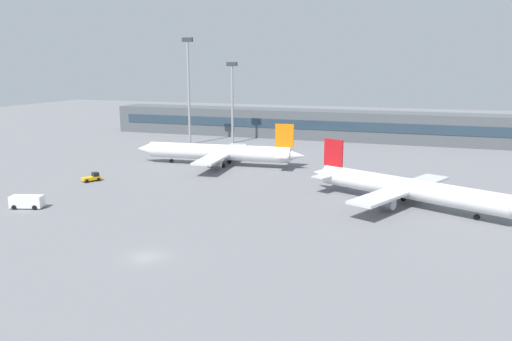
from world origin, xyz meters
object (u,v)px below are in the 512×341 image
object	(u,v)px
floodlight_tower_west	(232,96)
floodlight_tower_east	(189,85)
airplane_near	(409,189)
airplane_mid	(217,152)
service_van_white	(27,202)
baggage_tug_yellow	(92,177)

from	to	relation	value
floodlight_tower_west	floodlight_tower_east	size ratio (longest dim) A/B	0.78
airplane_near	floodlight_tower_east	bearing A→B (deg)	142.76
airplane_mid	service_van_white	distance (m)	46.40
floodlight_tower_west	floodlight_tower_east	bearing A→B (deg)	-151.07
service_van_white	airplane_near	bearing A→B (deg)	20.28
airplane_mid	floodlight_tower_east	world-z (taller)	floodlight_tower_east
airplane_near	floodlight_tower_west	xyz separation A→B (m)	(-53.74, 55.54, 11.02)
baggage_tug_yellow	service_van_white	distance (m)	20.18
airplane_near	floodlight_tower_east	distance (m)	82.85
floodlight_tower_west	airplane_near	bearing A→B (deg)	-45.95
floodlight_tower_west	floodlight_tower_east	world-z (taller)	floodlight_tower_east
service_van_white	floodlight_tower_east	size ratio (longest dim) A/B	0.18
service_van_white	floodlight_tower_east	bearing A→B (deg)	94.69
airplane_mid	service_van_white	world-z (taller)	airplane_mid
service_van_white	floodlight_tower_east	distance (m)	73.30
airplane_mid	baggage_tug_yellow	distance (m)	29.48
floodlight_tower_west	floodlight_tower_east	distance (m)	13.26
service_van_white	floodlight_tower_east	world-z (taller)	floodlight_tower_east
baggage_tug_yellow	floodlight_tower_west	distance (m)	59.32
service_van_white	floodlight_tower_west	world-z (taller)	floodlight_tower_west
service_van_white	floodlight_tower_west	bearing A→B (deg)	86.04
floodlight_tower_east	airplane_near	bearing A→B (deg)	-37.24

